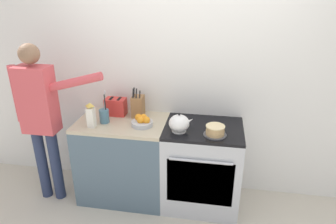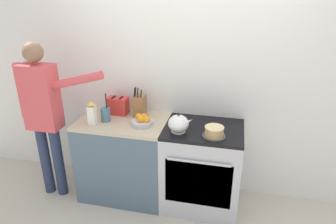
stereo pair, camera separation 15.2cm
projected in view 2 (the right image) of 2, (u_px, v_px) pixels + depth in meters
ground_plane at (174, 218)px, 3.04m from camera, size 16.00×16.00×0.00m
wall_back at (187, 78)px, 3.11m from camera, size 8.00×0.04×2.60m
counter_cabinet at (125, 157)px, 3.27m from camera, size 0.91×0.62×0.90m
stove_range at (202, 167)px, 3.09m from camera, size 0.77×0.65×0.90m
layer_cake at (214, 132)px, 2.74m from camera, size 0.22×0.22×0.10m
tea_kettle at (179, 124)px, 2.82m from camera, size 0.24×0.20×0.19m
knife_block at (139, 106)px, 3.16m from camera, size 0.12×0.15×0.32m
utensil_crock at (106, 114)px, 3.05m from camera, size 0.10×0.10×0.33m
fruit_bowl at (142, 121)px, 2.97m from camera, size 0.21×0.21×0.10m
toaster at (118, 106)px, 3.22m from camera, size 0.23×0.14×0.19m
milk_carton at (92, 114)px, 2.94m from camera, size 0.07×0.07×0.25m
person_baker at (44, 109)px, 3.04m from camera, size 0.95×0.20×1.70m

